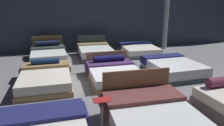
{
  "coord_description": "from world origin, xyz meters",
  "views": [
    {
      "loc": [
        -1.67,
        -6.09,
        2.39
      ],
      "look_at": [
        -0.04,
        0.09,
        0.54
      ],
      "focal_mm": 33.27,
      "sensor_mm": 36.0,
      "label": 1
    }
  ],
  "objects_px": {
    "bed_3": "(46,78)",
    "support_pillar": "(166,16)",
    "bed_7": "(95,52)",
    "bed_4": "(114,73)",
    "bed_6": "(49,54)",
    "bed_1": "(153,121)",
    "bed_5": "(173,68)",
    "bed_8": "(139,50)"
  },
  "relations": [
    {
      "from": "bed_5",
      "to": "bed_7",
      "type": "xyz_separation_m",
      "value": [
        -2.19,
        3.07,
        0.02
      ]
    },
    {
      "from": "bed_4",
      "to": "support_pillar",
      "type": "bearing_deg",
      "value": 44.77
    },
    {
      "from": "bed_5",
      "to": "support_pillar",
      "type": "xyz_separation_m",
      "value": [
        1.81,
        3.97,
        1.52
      ]
    },
    {
      "from": "bed_1",
      "to": "bed_7",
      "type": "relative_size",
      "value": 1.04
    },
    {
      "from": "bed_4",
      "to": "bed_5",
      "type": "xyz_separation_m",
      "value": [
        2.12,
        -0.07,
        0.02
      ]
    },
    {
      "from": "bed_1",
      "to": "bed_8",
      "type": "xyz_separation_m",
      "value": [
        2.17,
        6.11,
        -0.06
      ]
    },
    {
      "from": "bed_1",
      "to": "bed_3",
      "type": "relative_size",
      "value": 0.98
    },
    {
      "from": "bed_3",
      "to": "bed_5",
      "type": "height_order",
      "value": "bed_3"
    },
    {
      "from": "bed_1",
      "to": "bed_7",
      "type": "xyz_separation_m",
      "value": [
        -0.01,
        6.07,
        -0.02
      ]
    },
    {
      "from": "bed_8",
      "to": "bed_3",
      "type": "bearing_deg",
      "value": -141.74
    },
    {
      "from": "bed_5",
      "to": "support_pillar",
      "type": "relative_size",
      "value": 0.6
    },
    {
      "from": "bed_5",
      "to": "bed_7",
      "type": "relative_size",
      "value": 1.02
    },
    {
      "from": "bed_7",
      "to": "bed_8",
      "type": "xyz_separation_m",
      "value": [
        2.18,
        0.04,
        -0.05
      ]
    },
    {
      "from": "bed_1",
      "to": "bed_4",
      "type": "distance_m",
      "value": 3.07
    },
    {
      "from": "bed_3",
      "to": "bed_4",
      "type": "xyz_separation_m",
      "value": [
        2.13,
        -0.04,
        -0.01
      ]
    },
    {
      "from": "bed_4",
      "to": "bed_6",
      "type": "distance_m",
      "value": 3.77
    },
    {
      "from": "bed_8",
      "to": "support_pillar",
      "type": "distance_m",
      "value": 2.54
    },
    {
      "from": "bed_1",
      "to": "bed_6",
      "type": "bearing_deg",
      "value": 109.92
    },
    {
      "from": "bed_7",
      "to": "support_pillar",
      "type": "height_order",
      "value": "support_pillar"
    },
    {
      "from": "bed_1",
      "to": "bed_5",
      "type": "height_order",
      "value": "bed_1"
    },
    {
      "from": "bed_1",
      "to": "bed_3",
      "type": "bearing_deg",
      "value": 125.06
    },
    {
      "from": "bed_6",
      "to": "bed_7",
      "type": "bearing_deg",
      "value": -6.06
    },
    {
      "from": "bed_7",
      "to": "support_pillar",
      "type": "relative_size",
      "value": 0.58
    },
    {
      "from": "bed_3",
      "to": "support_pillar",
      "type": "xyz_separation_m",
      "value": [
        6.06,
        3.86,
        1.53
      ]
    },
    {
      "from": "bed_4",
      "to": "support_pillar",
      "type": "height_order",
      "value": "support_pillar"
    },
    {
      "from": "bed_4",
      "to": "bed_8",
      "type": "height_order",
      "value": "bed_4"
    },
    {
      "from": "bed_4",
      "to": "bed_6",
      "type": "bearing_deg",
      "value": 124.37
    },
    {
      "from": "bed_1",
      "to": "bed_5",
      "type": "bearing_deg",
      "value": 55.35
    },
    {
      "from": "bed_4",
      "to": "bed_5",
      "type": "bearing_deg",
      "value": -1.86
    },
    {
      "from": "bed_6",
      "to": "support_pillar",
      "type": "distance_m",
      "value": 6.3
    },
    {
      "from": "bed_3",
      "to": "support_pillar",
      "type": "distance_m",
      "value": 7.35
    },
    {
      "from": "bed_3",
      "to": "bed_7",
      "type": "xyz_separation_m",
      "value": [
        2.06,
        2.97,
        0.02
      ]
    },
    {
      "from": "bed_3",
      "to": "bed_5",
      "type": "bearing_deg",
      "value": -1.59
    },
    {
      "from": "support_pillar",
      "to": "bed_3",
      "type": "bearing_deg",
      "value": -147.47
    },
    {
      "from": "bed_1",
      "to": "bed_3",
      "type": "height_order",
      "value": "bed_1"
    },
    {
      "from": "bed_6",
      "to": "bed_8",
      "type": "xyz_separation_m",
      "value": [
        4.24,
        -0.07,
        -0.04
      ]
    },
    {
      "from": "bed_3",
      "to": "bed_5",
      "type": "xyz_separation_m",
      "value": [
        4.25,
        -0.11,
        0.01
      ]
    },
    {
      "from": "bed_8",
      "to": "bed_1",
      "type": "bearing_deg",
      "value": -106.68
    },
    {
      "from": "bed_1",
      "to": "bed_3",
      "type": "xyz_separation_m",
      "value": [
        -2.06,
        3.1,
        -0.04
      ]
    },
    {
      "from": "bed_1",
      "to": "bed_6",
      "type": "xyz_separation_m",
      "value": [
        -2.07,
        6.18,
        -0.02
      ]
    },
    {
      "from": "bed_3",
      "to": "bed_6",
      "type": "xyz_separation_m",
      "value": [
        -0.0,
        3.07,
        0.02
      ]
    },
    {
      "from": "bed_4",
      "to": "bed_7",
      "type": "xyz_separation_m",
      "value": [
        -0.07,
        3.0,
        0.04
      ]
    }
  ]
}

